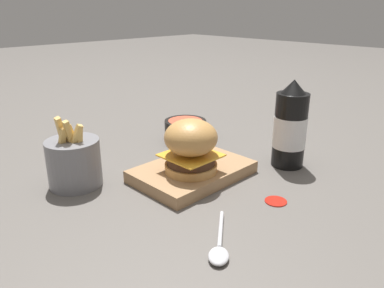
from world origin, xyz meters
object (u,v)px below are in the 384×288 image
Objects in this scene: burger at (190,146)px; side_bowl at (185,130)px; fries_basket at (74,162)px; spoon at (219,249)px; serving_board at (192,171)px; ketchup_bottle at (290,128)px.

burger is 0.26m from side_bowl.
fries_basket reaches higher than spoon.
serving_board is 0.25m from fries_basket.
burger is (0.02, 0.02, 0.07)m from serving_board.
burger is 0.24m from ketchup_bottle.
fries_basket is (0.40, -0.25, -0.04)m from ketchup_bottle.
serving_board is 1.96× the size of spoon.
burger is 0.99× the size of side_bowl.
fries_basket is at bearing 5.26° from side_bowl.
ketchup_bottle reaches higher than serving_board.
serving_board is at bearing -28.24° from ketchup_bottle.
burger reaches higher than side_bowl.
side_bowl is (-0.34, -0.03, -0.02)m from fries_basket.
spoon is (-0.04, 0.36, -0.04)m from fries_basket.
fries_basket is 0.34m from side_bowl.
burger is at bearing -22.14° from ketchup_bottle.
fries_basket is 1.22× the size of spoon.
side_bowl is (-0.17, -0.19, -0.05)m from burger.
serving_board is at bearing -164.75° from spoon.
side_bowl reaches higher than spoon.
ketchup_bottle is 0.47m from fries_basket.
ketchup_bottle reaches higher than spoon.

